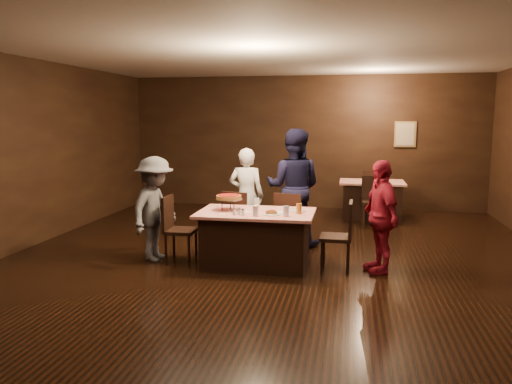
% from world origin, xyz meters
% --- Properties ---
extents(room, '(10.00, 10.04, 3.02)m').
position_xyz_m(room, '(0.00, 0.01, 2.14)').
color(room, black).
rests_on(room, ground).
extents(main_table, '(1.60, 1.00, 0.77)m').
position_xyz_m(main_table, '(-0.24, 0.25, 0.39)').
color(main_table, red).
rests_on(main_table, ground).
extents(back_table, '(1.30, 0.90, 0.77)m').
position_xyz_m(back_table, '(1.48, 3.96, 0.39)').
color(back_table, '#B31E0B').
rests_on(back_table, ground).
extents(chair_far_left, '(0.51, 0.51, 0.95)m').
position_xyz_m(chair_far_left, '(-0.64, 1.00, 0.47)').
color(chair_far_left, black).
rests_on(chair_far_left, ground).
extents(chair_far_right, '(0.49, 0.49, 0.95)m').
position_xyz_m(chair_far_right, '(0.16, 1.00, 0.47)').
color(chair_far_right, black).
rests_on(chair_far_right, ground).
extents(chair_end_left, '(0.42, 0.42, 0.95)m').
position_xyz_m(chair_end_left, '(-1.34, 0.25, 0.47)').
color(chair_end_left, black).
rests_on(chair_end_left, ground).
extents(chair_end_right, '(0.43, 0.43, 0.95)m').
position_xyz_m(chair_end_right, '(0.86, 0.25, 0.47)').
color(chair_end_right, black).
rests_on(chair_end_right, ground).
extents(chair_back_near, '(0.44, 0.44, 0.95)m').
position_xyz_m(chair_back_near, '(1.48, 3.26, 0.47)').
color(chair_back_near, black).
rests_on(chair_back_near, ground).
extents(chair_back_far, '(0.45, 0.45, 0.95)m').
position_xyz_m(chair_back_far, '(1.48, 4.56, 0.47)').
color(chair_back_far, black).
rests_on(chair_back_far, ground).
extents(diner_white_jacket, '(0.58, 0.38, 1.58)m').
position_xyz_m(diner_white_jacket, '(-0.62, 1.46, 0.79)').
color(diner_white_jacket, white).
rests_on(diner_white_jacket, ground).
extents(diner_navy_hoodie, '(0.98, 0.79, 1.89)m').
position_xyz_m(diner_navy_hoodie, '(0.14, 1.55, 0.94)').
color(diner_navy_hoodie, black).
rests_on(diner_navy_hoodie, ground).
extents(diner_grey_knit, '(0.73, 1.06, 1.51)m').
position_xyz_m(diner_grey_knit, '(-1.73, 0.27, 0.76)').
color(diner_grey_knit, '#59595E').
rests_on(diner_grey_knit, ground).
extents(diner_red_shirt, '(0.66, 0.96, 1.51)m').
position_xyz_m(diner_red_shirt, '(1.44, 0.29, 0.76)').
color(diner_red_shirt, '#AD1A31').
rests_on(diner_red_shirt, ground).
extents(pizza_stand, '(0.38, 0.38, 0.22)m').
position_xyz_m(pizza_stand, '(-0.64, 0.30, 0.95)').
color(pizza_stand, black).
rests_on(pizza_stand, main_table).
extents(plate_with_slice, '(0.25, 0.25, 0.06)m').
position_xyz_m(plate_with_slice, '(0.01, 0.07, 0.80)').
color(plate_with_slice, white).
rests_on(plate_with_slice, main_table).
extents(plate_empty, '(0.25, 0.25, 0.01)m').
position_xyz_m(plate_empty, '(0.31, 0.40, 0.78)').
color(plate_empty, white).
rests_on(plate_empty, main_table).
extents(glass_front_left, '(0.08, 0.08, 0.14)m').
position_xyz_m(glass_front_left, '(-0.19, -0.05, 0.84)').
color(glass_front_left, silver).
rests_on(glass_front_left, main_table).
extents(glass_front_right, '(0.08, 0.08, 0.14)m').
position_xyz_m(glass_front_right, '(0.21, 0.00, 0.84)').
color(glass_front_right, silver).
rests_on(glass_front_right, main_table).
extents(glass_amber, '(0.08, 0.08, 0.14)m').
position_xyz_m(glass_amber, '(0.36, 0.20, 0.84)').
color(glass_amber, '#BF7F26').
rests_on(glass_amber, main_table).
extents(glass_back, '(0.08, 0.08, 0.14)m').
position_xyz_m(glass_back, '(-0.29, 0.55, 0.84)').
color(glass_back, silver).
rests_on(glass_back, main_table).
extents(condiments, '(0.17, 0.10, 0.09)m').
position_xyz_m(condiments, '(-0.42, -0.03, 0.82)').
color(condiments, silver).
rests_on(condiments, main_table).
extents(napkin_center, '(0.19, 0.19, 0.01)m').
position_xyz_m(napkin_center, '(0.06, 0.25, 0.77)').
color(napkin_center, white).
rests_on(napkin_center, main_table).
extents(napkin_left, '(0.21, 0.21, 0.01)m').
position_xyz_m(napkin_left, '(-0.39, 0.20, 0.77)').
color(napkin_left, white).
rests_on(napkin_left, main_table).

